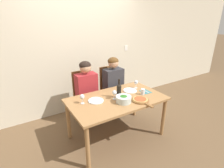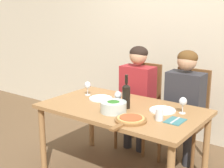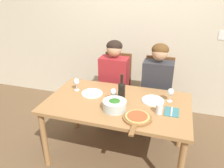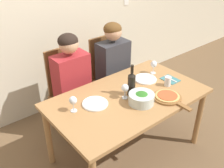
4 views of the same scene
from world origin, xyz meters
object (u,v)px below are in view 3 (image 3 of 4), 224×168
wine_glass_left (76,82)px  chair_left (116,87)px  person_man (157,81)px  fork_on_napkin (172,112)px  pizza_on_board (137,118)px  chair_right (157,92)px  water_tumbler (159,109)px  dinner_plate_left (92,93)px  broccoli_bowl (115,105)px  wine_glass_centre (113,93)px  person_woman (114,76)px  wine_bottle (122,92)px  wine_glass_right (171,93)px  dinner_plate_right (153,100)px

wine_glass_left → chair_left: bearing=64.5°
person_man → fork_on_napkin: person_man is taller
person_man → wine_glass_left: person_man is taller
chair_left → pizza_on_board: size_ratio=2.44×
chair_right → water_tumbler: (0.10, -0.87, 0.25)m
dinner_plate_left → water_tumbler: water_tumbler is taller
wine_glass_left → broccoli_bowl: bearing=-27.6°
dinner_plate_left → wine_glass_left: bearing=170.4°
wine_glass_centre → person_woman: bearing=106.1°
dinner_plate_left → fork_on_napkin: bearing=-8.6°
pizza_on_board → broccoli_bowl: bearing=156.8°
wine_glass_centre → water_tumbler: wine_glass_centre is taller
wine_bottle → wine_glass_right: size_ratio=2.12×
dinner_plate_right → wine_glass_right: bearing=15.7°
pizza_on_board → wine_glass_centre: size_ratio=2.73×
person_man → broccoli_bowl: (-0.33, -0.81, 0.04)m
person_woman → person_man: size_ratio=1.00×
pizza_on_board → wine_glass_left: (-0.80, 0.40, 0.09)m
chair_left → wine_glass_centre: 0.85m
chair_left → wine_glass_right: 1.01m
wine_glass_right → wine_bottle: bearing=-160.9°
wine_glass_centre → fork_on_napkin: wine_glass_centre is taller
wine_glass_left → fork_on_napkin: size_ratio=0.84×
wine_glass_right → wine_glass_centre: 0.61m
fork_on_napkin → chair_left: bearing=134.8°
pizza_on_board → wine_glass_right: size_ratio=2.73×
wine_glass_right → fork_on_napkin: bearing=-81.2°
pizza_on_board → water_tumbler: bearing=41.9°
pizza_on_board → wine_glass_centre: (-0.31, 0.26, 0.09)m
dinner_plate_right → broccoli_bowl: bearing=-140.2°
chair_right → dinner_plate_right: bearing=-88.9°
chair_right → fork_on_napkin: 0.86m
wine_glass_right → fork_on_napkin: wine_glass_right is taller
wine_bottle → water_tumbler: wine_bottle is taller
dinner_plate_right → water_tumbler: (0.09, -0.23, 0.04)m
chair_right → wine_glass_centre: 0.92m
broccoli_bowl → fork_on_napkin: (0.55, 0.12, -0.05)m
person_woman → wine_bottle: bearing=-66.6°
wine_bottle → wine_glass_right: 0.52m
dinner_plate_right → dinner_plate_left: bearing=-177.1°
person_man → dinner_plate_left: (-0.68, -0.55, -0.00)m
pizza_on_board → wine_bottle: bearing=129.2°
broccoli_bowl → wine_glass_left: (-0.55, 0.29, 0.05)m
water_tumbler → person_woman: bearing=132.4°
dinner_plate_right → fork_on_napkin: (0.21, -0.17, -0.01)m
pizza_on_board → wine_glass_left: wine_glass_left is taller
dinner_plate_right → wine_bottle: bearing=-159.2°
person_man → wine_glass_centre: bearing=-121.4°
wine_glass_centre → water_tumbler: (0.50, -0.10, -0.05)m
pizza_on_board → fork_on_napkin: size_ratio=2.29×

